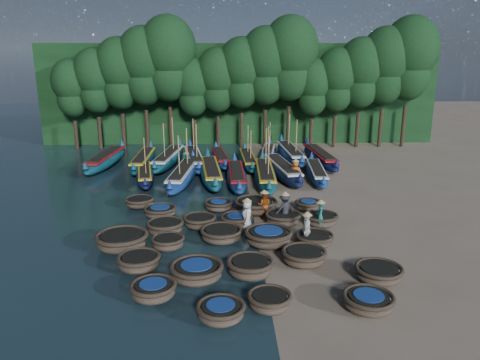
{
  "coord_description": "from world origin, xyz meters",
  "views": [
    {
      "loc": [
        -1.76,
        -25.46,
        9.56
      ],
      "look_at": [
        -0.66,
        3.65,
        1.3
      ],
      "focal_mm": 35.0,
      "sensor_mm": 36.0,
      "label": 1
    }
  ],
  "objects_px": {
    "coracle_11": "(168,242)",
    "coracle_20": "(140,202)",
    "coracle_21": "(160,211)",
    "long_boat_8": "(317,173)",
    "long_boat_2": "(145,175)",
    "fisherman_0": "(247,215)",
    "long_boat_9": "(106,160)",
    "fisherman_4": "(307,229)",
    "coracle_2": "(221,311)",
    "fisherman_3": "(285,208)",
    "coracle_4": "(368,301)",
    "coracle_1": "(153,290)",
    "coracle_22": "(219,205)",
    "coracle_12": "(221,234)",
    "coracle_7": "(250,267)",
    "fisherman_2": "(264,204)",
    "long_boat_11": "(169,159)",
    "coracle_9": "(379,273)",
    "long_boat_4": "(211,173)",
    "coracle_18": "(283,218)",
    "coracle_3": "(270,301)",
    "coracle_8": "(304,256)",
    "coracle_6": "(197,271)",
    "coracle_10": "(122,240)",
    "long_boat_16": "(290,153)",
    "long_boat_14": "(248,160)",
    "coracle_17": "(237,221)",
    "coracle_23": "(256,205)",
    "coracle_24": "(308,205)",
    "long_boat_5": "(237,176)",
    "fisherman_5": "(186,163)",
    "coracle_13": "(268,237)",
    "coracle_14": "(314,239)",
    "fisherman_1": "(320,214)",
    "fisherman_6": "(295,172)",
    "long_boat_12": "(194,159)",
    "coracle_5": "(139,262)",
    "coracle_16": "(200,221)",
    "long_boat_13": "(220,158)",
    "long_boat_17": "(320,157)",
    "coracle_19": "(321,219)",
    "long_boat_15": "(268,155)"
  },
  "relations": [
    {
      "from": "fisherman_6",
      "to": "coracle_24",
      "type": "bearing_deg",
      "value": 109.87
    },
    {
      "from": "fisherman_0",
      "to": "fisherman_6",
      "type": "distance_m",
      "value": 9.74
    },
    {
      "from": "coracle_6",
      "to": "long_boat_5",
      "type": "xyz_separation_m",
      "value": [
        2.15,
        14.74,
        0.11
      ]
    },
    {
      "from": "coracle_12",
      "to": "coracle_13",
      "type": "height_order",
      "value": "coracle_13"
    },
    {
      "from": "coracle_18",
      "to": "long_boat_14",
      "type": "distance_m",
      "value": 13.62
    },
    {
      "from": "coracle_17",
      "to": "coracle_23",
      "type": "height_order",
      "value": "coracle_23"
    },
    {
      "from": "fisherman_0",
      "to": "fisherman_4",
      "type": "height_order",
      "value": "fisherman_0"
    },
    {
      "from": "coracle_24",
      "to": "long_boat_5",
      "type": "bearing_deg",
      "value": 124.4
    },
    {
      "from": "coracle_9",
      "to": "fisherman_4",
      "type": "distance_m",
      "value": 4.44
    },
    {
      "from": "long_boat_2",
      "to": "long_boat_4",
      "type": "distance_m",
      "value": 4.92
    },
    {
      "from": "fisherman_4",
      "to": "fisherman_6",
      "type": "height_order",
      "value": "fisherman_6"
    },
    {
      "from": "coracle_3",
      "to": "fisherman_2",
      "type": "bearing_deg",
      "value": 86.19
    },
    {
      "from": "long_boat_5",
      "to": "fisherman_6",
      "type": "distance_m",
      "value": 4.26
    },
    {
      "from": "coracle_1",
      "to": "coracle_3",
      "type": "height_order",
      "value": "coracle_1"
    },
    {
      "from": "coracle_10",
      "to": "coracle_13",
      "type": "bearing_deg",
      "value": 1.7
    },
    {
      "from": "coracle_14",
      "to": "fisherman_3",
      "type": "distance_m",
      "value": 3.28
    },
    {
      "from": "coracle_12",
      "to": "long_boat_9",
      "type": "distance_m",
      "value": 18.69
    },
    {
      "from": "coracle_3",
      "to": "coracle_5",
      "type": "relative_size",
      "value": 0.9
    },
    {
      "from": "long_boat_11",
      "to": "coracle_9",
      "type": "bearing_deg",
      "value": -53.93
    },
    {
      "from": "long_boat_16",
      "to": "long_boat_8",
      "type": "bearing_deg",
      "value": -83.8
    },
    {
      "from": "long_boat_15",
      "to": "long_boat_12",
      "type": "bearing_deg",
      "value": -155.79
    },
    {
      "from": "coracle_1",
      "to": "coracle_22",
      "type": "relative_size",
      "value": 1.07
    },
    {
      "from": "coracle_3",
      "to": "coracle_8",
      "type": "relative_size",
      "value": 0.72
    },
    {
      "from": "coracle_10",
      "to": "long_boat_16",
      "type": "bearing_deg",
      "value": 59.5
    },
    {
      "from": "coracle_7",
      "to": "fisherman_2",
      "type": "distance_m",
      "value": 7.31
    },
    {
      "from": "coracle_10",
      "to": "coracle_20",
      "type": "relative_size",
      "value": 1.46
    },
    {
      "from": "coracle_8",
      "to": "long_boat_12",
      "type": "relative_size",
      "value": 0.28
    },
    {
      "from": "long_boat_17",
      "to": "coracle_17",
      "type": "bearing_deg",
      "value": -122.57
    },
    {
      "from": "coracle_21",
      "to": "long_boat_11",
      "type": "xyz_separation_m",
      "value": [
        -0.87,
        12.59,
        0.22
      ]
    },
    {
      "from": "long_boat_2",
      "to": "long_boat_17",
      "type": "xyz_separation_m",
      "value": [
        14.06,
        4.69,
        0.12
      ]
    },
    {
      "from": "coracle_19",
      "to": "coracle_24",
      "type": "relative_size",
      "value": 1.15
    },
    {
      "from": "long_boat_9",
      "to": "fisherman_4",
      "type": "xyz_separation_m",
      "value": [
        13.82,
        -16.8,
        0.32
      ]
    },
    {
      "from": "long_boat_8",
      "to": "fisherman_5",
      "type": "height_order",
      "value": "fisherman_5"
    },
    {
      "from": "coracle_16",
      "to": "long_boat_13",
      "type": "xyz_separation_m",
      "value": [
        1.08,
        14.85,
        0.09
      ]
    },
    {
      "from": "coracle_21",
      "to": "long_boat_8",
      "type": "bearing_deg",
      "value": 36.32
    },
    {
      "from": "coracle_2",
      "to": "fisherman_3",
      "type": "xyz_separation_m",
      "value": [
        3.55,
        9.52,
        0.55
      ]
    },
    {
      "from": "coracle_12",
      "to": "coracle_19",
      "type": "bearing_deg",
      "value": 19.76
    },
    {
      "from": "long_boat_4",
      "to": "fisherman_4",
      "type": "distance_m",
      "value": 13.22
    },
    {
      "from": "coracle_11",
      "to": "coracle_20",
      "type": "relative_size",
      "value": 1.12
    },
    {
      "from": "coracle_2",
      "to": "long_boat_8",
      "type": "relative_size",
      "value": 0.25
    },
    {
      "from": "coracle_2",
      "to": "fisherman_0",
      "type": "distance_m",
      "value": 8.61
    },
    {
      "from": "long_boat_8",
      "to": "coracle_20",
      "type": "bearing_deg",
      "value": -149.6
    },
    {
      "from": "coracle_6",
      "to": "fisherman_2",
      "type": "xyz_separation_m",
      "value": [
        3.52,
        7.45,
        0.42
      ]
    },
    {
      "from": "long_boat_2",
      "to": "fisherman_0",
      "type": "xyz_separation_m",
      "value": [
        7.06,
        -10.23,
        0.47
      ]
    },
    {
      "from": "coracle_1",
      "to": "long_boat_16",
      "type": "distance_m",
      "value": 24.91
    },
    {
      "from": "coracle_2",
      "to": "coracle_18",
      "type": "bearing_deg",
      "value": 69.85
    },
    {
      "from": "coracle_14",
      "to": "fisherman_1",
      "type": "bearing_deg",
      "value": 71.48
    },
    {
      "from": "coracle_17",
      "to": "fisherman_2",
      "type": "xyz_separation_m",
      "value": [
        1.64,
        1.42,
        0.45
      ]
    },
    {
      "from": "coracle_4",
      "to": "coracle_21",
      "type": "distance_m",
      "value": 13.74
    },
    {
      "from": "long_boat_14",
      "to": "long_boat_16",
      "type": "relative_size",
      "value": 0.85
    }
  ]
}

